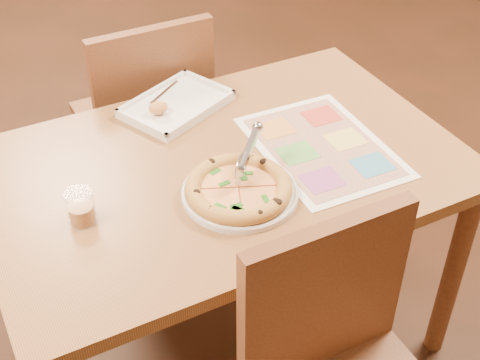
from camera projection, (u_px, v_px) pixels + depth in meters
name	position (u px, v px, depth m)	size (l,w,h in m)	color
dining_table	(224.00, 187.00, 1.88)	(1.30, 0.85, 0.72)	brown
chair_near	(342.00, 360.00, 1.50)	(0.42, 0.42, 0.47)	brown
chair_far	(148.00, 106.00, 2.34)	(0.42, 0.42, 0.47)	brown
plate	(240.00, 193.00, 1.71)	(0.30, 0.30, 0.02)	silver
pizza	(239.00, 188.00, 1.69)	(0.27, 0.27, 0.04)	gold
pizza_cutter	(247.00, 155.00, 1.70)	(0.13, 0.12, 0.10)	silver
appetizer_tray	(175.00, 106.00, 2.03)	(0.37, 0.32, 0.06)	white
glass_tumbler	(81.00, 209.00, 1.61)	(0.07, 0.07, 0.09)	#7B3E09
menu	(322.00, 147.00, 1.88)	(0.34, 0.47, 0.01)	white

